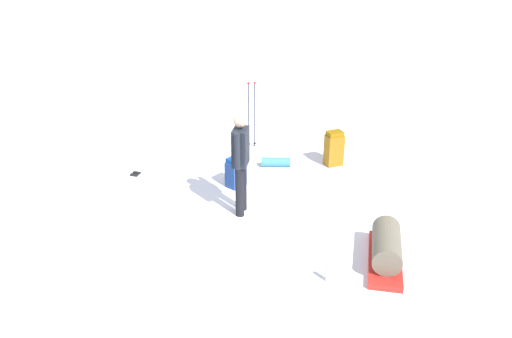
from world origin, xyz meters
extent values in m
plane|color=white|center=(0.00, 0.00, 0.00)|extent=(80.00, 80.00, 0.00)
cylinder|color=black|center=(0.25, 0.26, 0.42)|extent=(0.14, 0.14, 0.85)
cylinder|color=black|center=(0.22, 0.06, 0.42)|extent=(0.14, 0.14, 0.85)
cube|color=black|center=(0.24, 0.16, 1.15)|extent=(0.28, 0.37, 0.60)
cylinder|color=black|center=(0.28, 0.40, 1.18)|extent=(0.09, 0.09, 0.58)
cylinder|color=black|center=(0.20, -0.08, 1.18)|extent=(0.09, 0.09, 0.58)
sphere|color=tan|center=(0.24, 0.16, 1.59)|extent=(0.22, 0.22, 0.22)
cube|color=silver|center=(2.22, -1.20, 0.01)|extent=(1.77, 0.64, 0.02)
cube|color=black|center=(2.22, -1.20, 0.04)|extent=(0.15, 0.10, 0.03)
cube|color=silver|center=(2.25, -1.11, 0.01)|extent=(1.77, 0.64, 0.02)
cube|color=black|center=(2.25, -1.11, 0.04)|extent=(0.15, 0.10, 0.03)
cube|color=brown|center=(-1.46, -1.68, 0.30)|extent=(0.39, 0.34, 0.60)
cube|color=#7C5309|center=(-1.46, -1.68, 0.64)|extent=(0.35, 0.31, 0.08)
cube|color=navy|center=(0.36, -0.77, 0.23)|extent=(0.39, 0.40, 0.47)
cube|color=navy|center=(0.36, -0.77, 0.51)|extent=(0.35, 0.36, 0.08)
cylinder|color=black|center=(0.06, -2.56, 0.66)|extent=(0.02, 0.02, 1.31)
sphere|color=#A51919|center=(0.06, -2.56, 1.34)|extent=(0.05, 0.05, 0.05)
cylinder|color=black|center=(0.06, -2.56, 0.06)|extent=(0.07, 0.07, 0.01)
cylinder|color=black|center=(0.18, -2.53, 0.66)|extent=(0.02, 0.02, 1.31)
sphere|color=#A51919|center=(0.18, -2.53, 1.34)|extent=(0.05, 0.05, 0.05)
cylinder|color=black|center=(0.18, -2.53, 0.06)|extent=(0.07, 0.07, 0.01)
cube|color=red|center=(-1.82, 1.54, 0.04)|extent=(0.68, 1.40, 0.09)
cylinder|color=#5D5647|center=(-1.82, 1.54, 0.29)|extent=(0.56, 0.99, 0.40)
cylinder|color=teal|center=(-0.36, -1.58, 0.09)|extent=(0.55, 0.19, 0.18)
cylinder|color=#B5BABB|center=(-0.97, 1.97, 0.13)|extent=(0.07, 0.07, 0.26)
camera|label=1|loc=(-0.09, 8.03, 4.56)|focal=39.23mm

